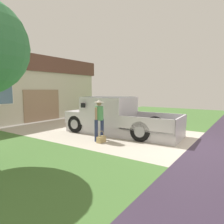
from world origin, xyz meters
name	(u,v)px	position (x,y,z in m)	size (l,w,h in m)	color
pickup_truck	(113,117)	(0.15, 3.60, 0.76)	(2.29, 5.36, 1.69)	silver
person_with_hat	(99,117)	(-1.37, 3.24, 0.96)	(0.51, 0.39, 1.64)	navy
handbag	(101,139)	(-1.57, 2.99, 0.13)	(0.38, 0.19, 0.45)	tan
house_with_garage	(15,88)	(0.35, 12.07, 2.14)	(11.06, 5.37, 4.22)	beige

